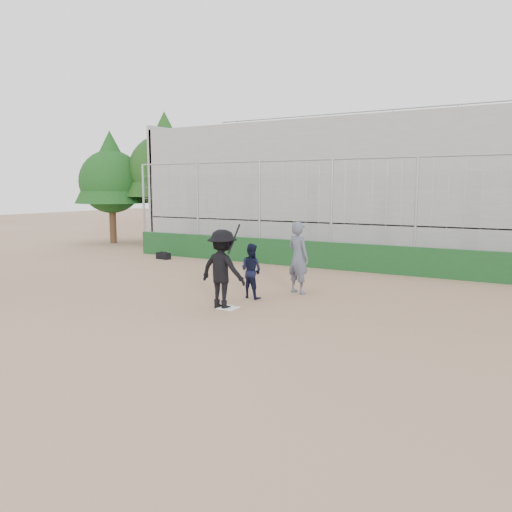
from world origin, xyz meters
The scene contains 10 objects.
ground centered at (0.00, 0.00, 0.00)m, with size 90.00×90.00×0.00m, color brown.
home_plate centered at (0.00, 0.00, 0.01)m, with size 0.44×0.44×0.02m, color white.
backstop centered at (0.00, 7.00, 0.96)m, with size 18.10×0.25×4.04m.
bleachers centered at (0.00, 11.95, 2.92)m, with size 20.25×6.70×6.98m.
tree_left centered at (-11.00, 11.00, 4.39)m, with size 4.48×4.48×7.00m.
tree_right centered at (-13.50, 9.50, 3.76)m, with size 3.84×3.84×6.00m.
batter_at_plate centered at (-0.15, -0.02, 0.98)m, with size 1.32×0.85×2.09m.
catcher_crouched centered at (-0.08, 1.28, 0.51)m, with size 0.86×0.75×1.03m.
umpire centered at (0.75, 2.49, 0.92)m, with size 0.75×0.49×1.84m, color #4B515F.
equipment_bag centered at (-7.05, 5.96, 0.14)m, with size 0.67×0.36×0.31m.
Camera 1 is at (6.56, -10.23, 2.98)m, focal length 35.00 mm.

